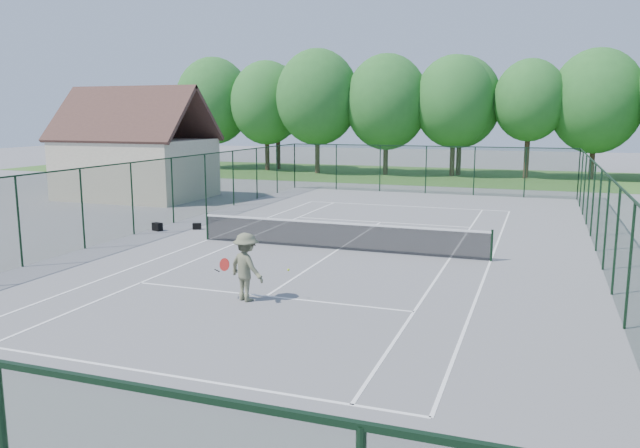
{
  "coord_description": "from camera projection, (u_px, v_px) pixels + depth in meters",
  "views": [
    {
      "loc": [
        6.98,
        -21.52,
        4.93
      ],
      "look_at": [
        0.0,
        -2.0,
        1.3
      ],
      "focal_mm": 35.0,
      "sensor_mm": 36.0,
      "label": 1
    }
  ],
  "objects": [
    {
      "name": "tennis_net",
      "position": [
        338.0,
        234.0,
        23.03
      ],
      "size": [
        11.08,
        0.08,
        1.1
      ],
      "color": "black",
      "rests_on": "ground"
    },
    {
      "name": "sports_bag_b",
      "position": [
        197.0,
        226.0,
        27.21
      ],
      "size": [
        0.41,
        0.33,
        0.28
      ],
      "primitive_type": "cube",
      "rotation": [
        0.0,
        0.0,
        0.37
      ],
      "color": "black",
      "rests_on": "ground"
    },
    {
      "name": "utility_building",
      "position": [
        135.0,
        146.0,
        37.17
      ],
      "size": [
        8.6,
        6.27,
        6.63
      ],
      "color": "beige",
      "rests_on": "ground"
    },
    {
      "name": "court_lines",
      "position": [
        338.0,
        250.0,
        23.13
      ],
      "size": [
        11.05,
        23.85,
        0.01
      ],
      "color": "white",
      "rests_on": "ground"
    },
    {
      "name": "fence_enclosure",
      "position": [
        338.0,
        208.0,
        22.86
      ],
      "size": [
        18.05,
        36.05,
        3.02
      ],
      "color": "#15341B",
      "rests_on": "ground"
    },
    {
      "name": "tree_line_far",
      "position": [
        454.0,
        102.0,
        49.92
      ],
      "size": [
        39.4,
        6.4,
        9.7
      ],
      "color": "#422C1F",
      "rests_on": "ground"
    },
    {
      "name": "sports_bag_a",
      "position": [
        157.0,
        227.0,
        26.9
      ],
      "size": [
        0.49,
        0.37,
        0.35
      ],
      "primitive_type": "cube",
      "rotation": [
        0.0,
        0.0,
        -0.29
      ],
      "color": "black",
      "rests_on": "ground"
    },
    {
      "name": "tennis_player",
      "position": [
        246.0,
        267.0,
        16.66
      ],
      "size": [
        1.94,
        1.12,
        1.85
      ],
      "color": "#61654A",
      "rests_on": "ground"
    },
    {
      "name": "ground",
      "position": [
        338.0,
        250.0,
        23.13
      ],
      "size": [
        140.0,
        140.0,
        0.0
      ],
      "primitive_type": "plane",
      "color": "slate",
      "rests_on": "ground"
    },
    {
      "name": "grass_far",
      "position": [
        452.0,
        176.0,
        50.95
      ],
      "size": [
        80.0,
        16.0,
        0.01
      ],
      "primitive_type": "cube",
      "color": "#3E6E29",
      "rests_on": "ground"
    }
  ]
}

